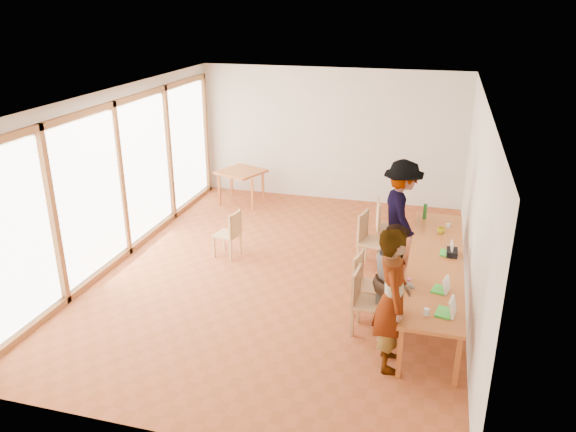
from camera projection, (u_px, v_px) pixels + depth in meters
name	position (u px, v px, depth m)	size (l,w,h in m)	color
ground	(283.00, 273.00, 9.63)	(8.00, 8.00, 0.00)	#A44D27
wall_back	(331.00, 135.00, 12.67)	(6.00, 0.10, 3.00)	beige
wall_front	(170.00, 316.00, 5.49)	(6.00, 0.10, 3.00)	beige
wall_right	(476.00, 207.00, 8.34)	(0.10, 8.00, 3.00)	beige
window_wall	(120.00, 176.00, 9.81)	(0.10, 8.00, 3.00)	white
ceiling	(282.00, 95.00, 8.53)	(6.00, 8.00, 0.04)	white
communal_table	(435.00, 263.00, 8.39)	(0.80, 4.00, 0.75)	#BE622A
side_table	(241.00, 174.00, 12.72)	(0.90, 0.90, 0.75)	#BE622A
chair_near	(362.00, 294.00, 7.77)	(0.47, 0.47, 0.49)	tan
chair_mid	(364.00, 278.00, 8.24)	(0.50, 0.50, 0.50)	tan
chair_far	(368.00, 234.00, 9.68)	(0.55, 0.55, 0.52)	tan
chair_empty	(384.00, 222.00, 10.20)	(0.54, 0.54, 0.52)	tan
chair_spare	(231.00, 229.00, 10.05)	(0.47, 0.47, 0.46)	tan
person_near	(392.00, 300.00, 6.90)	(0.69, 0.45, 1.89)	gray
person_mid	(395.00, 278.00, 7.75)	(0.77, 0.60, 1.59)	gray
person_far	(401.00, 212.00, 9.72)	(1.20, 0.69, 1.86)	gray
laptop_near	(448.00, 310.00, 6.92)	(0.28, 0.30, 0.23)	#3DD93C
laptop_mid	(443.00, 287.00, 7.47)	(0.27, 0.29, 0.21)	#3DD93C
laptop_far	(449.00, 251.00, 8.55)	(0.22, 0.26, 0.20)	#3DD93C
yellow_mug	(441.00, 231.00, 9.31)	(0.13, 0.13, 0.10)	gold
green_bottle	(425.00, 212.00, 9.88)	(0.07, 0.07, 0.28)	#1F6B27
clear_glass	(426.00, 312.00, 6.91)	(0.07, 0.07, 0.09)	silver
condiment_cup	(448.00, 226.00, 9.56)	(0.08, 0.08, 0.06)	white
pink_phone	(409.00, 279.00, 7.79)	(0.05, 0.10, 0.01)	#ED4877
black_pouch	(452.00, 252.00, 8.52)	(0.16, 0.26, 0.09)	black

